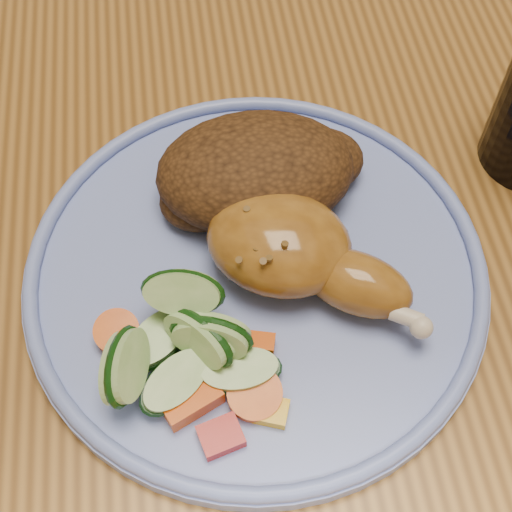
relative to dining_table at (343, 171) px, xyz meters
name	(u,v)px	position (x,y,z in m)	size (l,w,h in m)	color
ground	(302,423)	(0.00, 0.00, -0.67)	(4.00, 4.00, 0.00)	brown
dining_table	(343,171)	(0.00, 0.00, 0.00)	(0.90, 1.40, 0.75)	olive
plate	(256,273)	(-0.10, -0.15, 0.09)	(0.30, 0.30, 0.01)	#7187D4
plate_rim	(256,264)	(-0.10, -0.15, 0.10)	(0.30, 0.30, 0.01)	#7187D4
chicken_leg	(298,252)	(-0.07, -0.15, 0.12)	(0.14, 0.13, 0.05)	#9B6420
rice_pilaf	(259,172)	(-0.09, -0.09, 0.12)	(0.14, 0.10, 0.06)	#462911
vegetable_pile	(188,351)	(-0.15, -0.21, 0.11)	(0.11, 0.12, 0.06)	#A50A05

